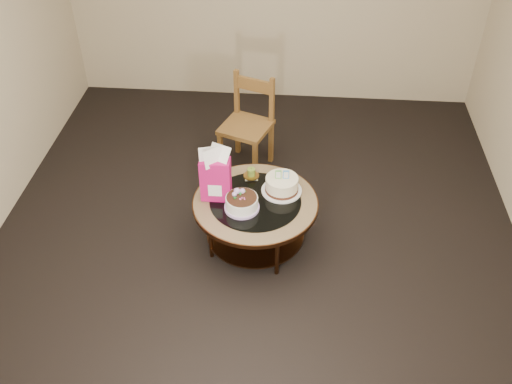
# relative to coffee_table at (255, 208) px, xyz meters

# --- Properties ---
(ground) EXTENTS (5.00, 5.00, 0.00)m
(ground) POSITION_rel_coffee_table_xyz_m (-0.00, 0.00, -0.38)
(ground) COLOR black
(ground) RESTS_ON ground
(room_walls) EXTENTS (4.52, 5.02, 2.61)m
(room_walls) POSITION_rel_coffee_table_xyz_m (-0.00, 0.00, 1.16)
(room_walls) COLOR #BEAC8F
(room_walls) RESTS_ON ground
(coffee_table) EXTENTS (1.02, 1.02, 0.46)m
(coffee_table) POSITION_rel_coffee_table_xyz_m (0.00, 0.00, 0.00)
(coffee_table) COLOR #502C16
(coffee_table) RESTS_ON ground
(decorated_cake) EXTENTS (0.28, 0.28, 0.16)m
(decorated_cake) POSITION_rel_coffee_table_xyz_m (-0.10, -0.10, 0.13)
(decorated_cake) COLOR #C39DDF
(decorated_cake) RESTS_ON coffee_table
(cream_cake) EXTENTS (0.33, 0.33, 0.21)m
(cream_cake) POSITION_rel_coffee_table_xyz_m (0.20, 0.14, 0.15)
(cream_cake) COLOR white
(cream_cake) RESTS_ON coffee_table
(gift_bag) EXTENTS (0.24, 0.17, 0.48)m
(gift_bag) POSITION_rel_coffee_table_xyz_m (-0.32, 0.02, 0.32)
(gift_bag) COLOR #CB1371
(gift_bag) RESTS_ON coffee_table
(pillar_candle) EXTENTS (0.13, 0.13, 0.10)m
(pillar_candle) POSITION_rel_coffee_table_xyz_m (-0.06, 0.30, 0.11)
(pillar_candle) COLOR #E7C45F
(pillar_candle) RESTS_ON coffee_table
(dining_chair) EXTENTS (0.55, 0.55, 0.93)m
(dining_chair) POSITION_rel_coffee_table_xyz_m (-0.16, 1.10, 0.09)
(dining_chair) COLOR brown
(dining_chair) RESTS_ON ground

